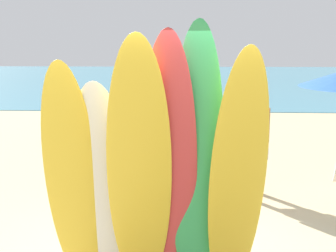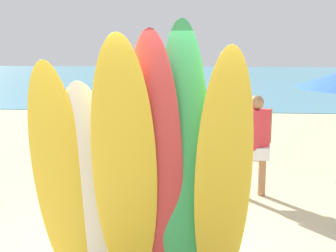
{
  "view_description": "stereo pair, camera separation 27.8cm",
  "coord_description": "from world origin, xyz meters",
  "px_view_note": "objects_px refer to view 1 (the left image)",
  "views": [
    {
      "loc": [
        0.36,
        -4.31,
        2.37
      ],
      "look_at": [
        0.0,
        2.31,
        1.19
      ],
      "focal_mm": 47.16,
      "sensor_mm": 36.0,
      "label": 1
    },
    {
      "loc": [
        0.64,
        -4.29,
        2.37
      ],
      "look_at": [
        0.0,
        2.31,
        1.19
      ],
      "focal_mm": 47.16,
      "sensor_mm": 36.0,
      "label": 2
    }
  ],
  "objects_px": {
    "beachgoer_photographing": "(192,109)",
    "beachgoer_near_rack": "(254,139)",
    "surfboard_rack": "(156,225)",
    "surfboard_yellow_5": "(237,185)",
    "surfboard_white_1": "(105,194)",
    "surfboard_green_4": "(197,172)",
    "beachgoer_by_water": "(126,119)",
    "surfboard_yellow_2": "(140,180)",
    "surfboard_yellow_0": "(74,186)",
    "surfboard_red_3": "(170,176)"
  },
  "relations": [
    {
      "from": "beachgoer_photographing",
      "to": "beachgoer_near_rack",
      "type": "bearing_deg",
      "value": -41.58
    },
    {
      "from": "surfboard_rack",
      "to": "surfboard_yellow_5",
      "type": "xyz_separation_m",
      "value": [
        0.75,
        -0.64,
        0.65
      ]
    },
    {
      "from": "surfboard_white_1",
      "to": "surfboard_green_4",
      "type": "relative_size",
      "value": 0.82
    },
    {
      "from": "surfboard_rack",
      "to": "surfboard_green_4",
      "type": "distance_m",
      "value": 1.02
    },
    {
      "from": "surfboard_white_1",
      "to": "beachgoer_by_water",
      "type": "bearing_deg",
      "value": 100.02
    },
    {
      "from": "surfboard_yellow_2",
      "to": "surfboard_green_4",
      "type": "xyz_separation_m",
      "value": [
        0.49,
        0.11,
        0.05
      ]
    },
    {
      "from": "surfboard_rack",
      "to": "beachgoer_photographing",
      "type": "distance_m",
      "value": 6.58
    },
    {
      "from": "beachgoer_near_rack",
      "to": "surfboard_yellow_5",
      "type": "bearing_deg",
      "value": 44.51
    },
    {
      "from": "surfboard_green_4",
      "to": "beachgoer_near_rack",
      "type": "distance_m",
      "value": 3.34
    },
    {
      "from": "surfboard_yellow_0",
      "to": "surfboard_green_4",
      "type": "relative_size",
      "value": 0.89
    },
    {
      "from": "surfboard_red_3",
      "to": "surfboard_yellow_0",
      "type": "bearing_deg",
      "value": 176.32
    },
    {
      "from": "surfboard_rack",
      "to": "surfboard_yellow_5",
      "type": "height_order",
      "value": "surfboard_yellow_5"
    },
    {
      "from": "surfboard_white_1",
      "to": "beachgoer_by_water",
      "type": "xyz_separation_m",
      "value": [
        -0.62,
        5.36,
        -0.17
      ]
    },
    {
      "from": "surfboard_red_3",
      "to": "surfboard_yellow_5",
      "type": "bearing_deg",
      "value": -5.69
    },
    {
      "from": "surfboard_white_1",
      "to": "beachgoer_near_rack",
      "type": "height_order",
      "value": "surfboard_white_1"
    },
    {
      "from": "surfboard_white_1",
      "to": "beachgoer_photographing",
      "type": "distance_m",
      "value": 7.12
    },
    {
      "from": "surfboard_yellow_0",
      "to": "surfboard_yellow_5",
      "type": "height_order",
      "value": "surfboard_yellow_5"
    },
    {
      "from": "beachgoer_near_rack",
      "to": "surfboard_yellow_0",
      "type": "bearing_deg",
      "value": 22.04
    },
    {
      "from": "surfboard_rack",
      "to": "surfboard_yellow_0",
      "type": "relative_size",
      "value": 0.77
    },
    {
      "from": "surfboard_rack",
      "to": "beachgoer_near_rack",
      "type": "bearing_deg",
      "value": 62.6
    },
    {
      "from": "surfboard_rack",
      "to": "surfboard_green_4",
      "type": "relative_size",
      "value": 0.69
    },
    {
      "from": "surfboard_yellow_0",
      "to": "surfboard_yellow_2",
      "type": "relative_size",
      "value": 0.91
    },
    {
      "from": "surfboard_white_1",
      "to": "beachgoer_photographing",
      "type": "bearing_deg",
      "value": 87.12
    },
    {
      "from": "surfboard_yellow_5",
      "to": "surfboard_white_1",
      "type": "bearing_deg",
      "value": 168.25
    },
    {
      "from": "surfboard_green_4",
      "to": "surfboard_yellow_5",
      "type": "bearing_deg",
      "value": -12.76
    },
    {
      "from": "surfboard_red_3",
      "to": "surfboard_green_4",
      "type": "height_order",
      "value": "surfboard_green_4"
    },
    {
      "from": "surfboard_yellow_0",
      "to": "surfboard_green_4",
      "type": "distance_m",
      "value": 1.11
    },
    {
      "from": "surfboard_yellow_2",
      "to": "beachgoer_photographing",
      "type": "xyz_separation_m",
      "value": [
        0.45,
        7.24,
        -0.37
      ]
    },
    {
      "from": "surfboard_yellow_2",
      "to": "beachgoer_near_rack",
      "type": "bearing_deg",
      "value": 61.55
    },
    {
      "from": "surfboard_rack",
      "to": "beachgoer_by_water",
      "type": "bearing_deg",
      "value": 102.06
    },
    {
      "from": "surfboard_white_1",
      "to": "surfboard_red_3",
      "type": "xyz_separation_m",
      "value": [
        0.59,
        -0.08,
        0.2
      ]
    },
    {
      "from": "surfboard_yellow_2",
      "to": "beachgoer_by_water",
      "type": "xyz_separation_m",
      "value": [
        -0.95,
        5.52,
        -0.35
      ]
    },
    {
      "from": "surfboard_white_1",
      "to": "surfboard_green_4",
      "type": "bearing_deg",
      "value": -0.43
    },
    {
      "from": "surfboard_yellow_0",
      "to": "beachgoer_by_water",
      "type": "distance_m",
      "value": 5.42
    },
    {
      "from": "surfboard_yellow_2",
      "to": "beachgoer_photographing",
      "type": "relative_size",
      "value": 1.72
    },
    {
      "from": "surfboard_yellow_2",
      "to": "surfboard_red_3",
      "type": "height_order",
      "value": "surfboard_red_3"
    },
    {
      "from": "surfboard_green_4",
      "to": "surfboard_red_3",
      "type": "bearing_deg",
      "value": -175.45
    },
    {
      "from": "surfboard_red_3",
      "to": "surfboard_yellow_5",
      "type": "distance_m",
      "value": 0.59
    },
    {
      "from": "surfboard_white_1",
      "to": "beachgoer_by_water",
      "type": "distance_m",
      "value": 5.4
    },
    {
      "from": "surfboard_yellow_0",
      "to": "beachgoer_near_rack",
      "type": "bearing_deg",
      "value": 55.89
    },
    {
      "from": "surfboard_green_4",
      "to": "beachgoer_by_water",
      "type": "distance_m",
      "value": 5.62
    },
    {
      "from": "surfboard_white_1",
      "to": "beachgoer_photographing",
      "type": "relative_size",
      "value": 1.44
    },
    {
      "from": "beachgoer_near_rack",
      "to": "surfboard_green_4",
      "type": "bearing_deg",
      "value": 38.39
    },
    {
      "from": "surfboard_rack",
      "to": "beachgoer_near_rack",
      "type": "height_order",
      "value": "beachgoer_near_rack"
    },
    {
      "from": "surfboard_yellow_2",
      "to": "beachgoer_photographing",
      "type": "distance_m",
      "value": 7.26
    },
    {
      "from": "surfboard_yellow_5",
      "to": "surfboard_red_3",
      "type": "bearing_deg",
      "value": 169.7
    },
    {
      "from": "surfboard_green_4",
      "to": "surfboard_yellow_5",
      "type": "xyz_separation_m",
      "value": [
        0.35,
        -0.07,
        -0.1
      ]
    },
    {
      "from": "surfboard_rack",
      "to": "surfboard_white_1",
      "type": "height_order",
      "value": "surfboard_white_1"
    },
    {
      "from": "surfboard_red_3",
      "to": "beachgoer_photographing",
      "type": "distance_m",
      "value": 7.17
    },
    {
      "from": "surfboard_yellow_0",
      "to": "surfboard_red_3",
      "type": "distance_m",
      "value": 0.88
    }
  ]
}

